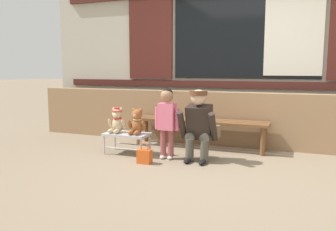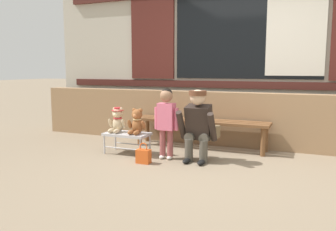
{
  "view_description": "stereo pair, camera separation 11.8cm",
  "coord_description": "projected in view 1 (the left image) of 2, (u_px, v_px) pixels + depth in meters",
  "views": [
    {
      "loc": [
        0.96,
        -3.98,
        1.22
      ],
      "look_at": [
        -0.84,
        0.57,
        0.55
      ],
      "focal_mm": 36.85,
      "sensor_mm": 36.0,
      "label": 1
    },
    {
      "loc": [
        1.07,
        -3.93,
        1.22
      ],
      "look_at": [
        -0.84,
        0.57,
        0.55
      ],
      "focal_mm": 36.85,
      "sensor_mm": 36.0,
      "label": 2
    }
  ],
  "objects": [
    {
      "name": "small_display_bench",
      "position": [
        127.0,
        135.0,
        4.94
      ],
      "size": [
        0.64,
        0.36,
        0.3
      ],
      "color": "#BCBCC1",
      "rests_on": "ground"
    },
    {
      "name": "wooden_bench_long",
      "position": [
        199.0,
        124.0,
        5.29
      ],
      "size": [
        2.1,
        0.4,
        0.44
      ],
      "color": "brown",
      "rests_on": "ground"
    },
    {
      "name": "brick_low_wall",
      "position": [
        237.0,
        119.0,
        5.43
      ],
      "size": [
        7.23,
        0.25,
        0.85
      ],
      "primitive_type": "cube",
      "color": "#997551",
      "rests_on": "ground"
    },
    {
      "name": "teddy_bear_with_hat",
      "position": [
        117.0,
        121.0,
        4.97
      ],
      "size": [
        0.28,
        0.27,
        0.36
      ],
      "color": "#CCB289",
      "rests_on": "small_display_bench"
    },
    {
      "name": "adult_crouching",
      "position": [
        200.0,
        125.0,
        4.53
      ],
      "size": [
        0.5,
        0.49,
        0.95
      ],
      "color": "#4C473D",
      "rests_on": "ground"
    },
    {
      "name": "ground_plane",
      "position": [
        215.0,
        170.0,
        4.18
      ],
      "size": [
        60.0,
        60.0,
        0.0
      ],
      "primitive_type": "plane",
      "color": "#84725B"
    },
    {
      "name": "teddy_bear_plain",
      "position": [
        137.0,
        122.0,
        4.86
      ],
      "size": [
        0.28,
        0.26,
        0.36
      ],
      "color": "#93562D",
      "rests_on": "small_display_bench"
    },
    {
      "name": "shop_facade",
      "position": [
        246.0,
        28.0,
        5.71
      ],
      "size": [
        7.38,
        0.26,
        3.79
      ],
      "color": "#B7B2A3",
      "rests_on": "ground"
    },
    {
      "name": "child_standing",
      "position": [
        167.0,
        116.0,
        4.61
      ],
      "size": [
        0.35,
        0.18,
        0.96
      ],
      "color": "#994C4C",
      "rests_on": "ground"
    },
    {
      "name": "handbag_on_ground",
      "position": [
        144.0,
        156.0,
        4.45
      ],
      "size": [
        0.18,
        0.11,
        0.27
      ],
      "color": "#DB561E",
      "rests_on": "ground"
    }
  ]
}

